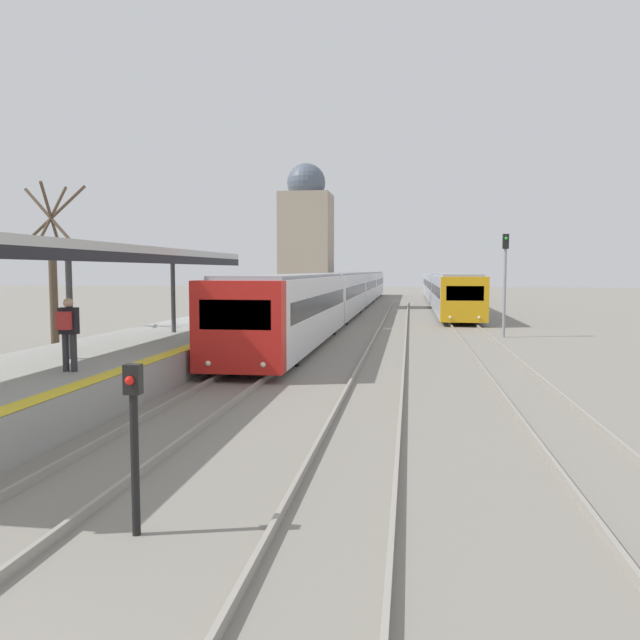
# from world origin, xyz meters

# --- Properties ---
(platform_canopy) EXTENTS (4.00, 17.67, 2.91)m
(platform_canopy) POSITION_xyz_m (-3.78, 12.44, 3.69)
(platform_canopy) COLOR beige
(platform_canopy) RESTS_ON station_platform
(person_on_platform) EXTENTS (0.40, 0.40, 1.66)m
(person_on_platform) POSITION_xyz_m (-2.77, 10.53, 1.89)
(person_on_platform) COLOR #2D2D33
(person_on_platform) RESTS_ON station_platform
(train_near) EXTENTS (2.67, 65.41, 3.02)m
(train_near) POSITION_xyz_m (0.00, 47.08, 1.68)
(train_near) COLOR red
(train_near) RESTS_ON ground_plane
(train_far) EXTENTS (2.66, 46.54, 2.96)m
(train_far) POSITION_xyz_m (7.86, 56.38, 1.65)
(train_far) COLOR gold
(train_far) RESTS_ON ground_plane
(signal_post_near) EXTENTS (0.20, 0.21, 2.08)m
(signal_post_near) POSITION_xyz_m (1.59, 4.46, 1.28)
(signal_post_near) COLOR black
(signal_post_near) RESTS_ON ground_plane
(signal_mast_far) EXTENTS (0.28, 0.29, 4.91)m
(signal_mast_far) POSITION_xyz_m (9.28, 28.15, 3.10)
(signal_mast_far) COLOR gray
(signal_mast_far) RESTS_ON ground_plane
(distant_domed_building) EXTENTS (4.18, 4.18, 12.09)m
(distant_domed_building) POSITION_xyz_m (-3.86, 49.60, 5.74)
(distant_domed_building) COLOR gray
(distant_domed_building) RESTS_ON ground_plane
(bare_tree_background) EXTENTS (3.02, 1.88, 6.61)m
(bare_tree_background) POSITION_xyz_m (-9.33, 20.75, 3.08)
(bare_tree_background) COLOR #4C3D2D
(bare_tree_background) RESTS_ON ground_plane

